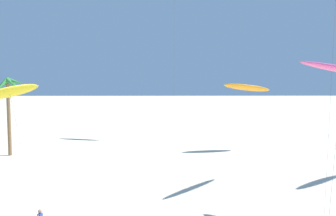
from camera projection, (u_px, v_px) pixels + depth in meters
name	position (u px, v px, depth m)	size (l,w,h in m)	color
palm_tree_3	(8.00, 93.00, 45.60)	(3.78, 3.72, 8.76)	olive
flying_kite_2	(247.00, 88.00, 48.16)	(5.86, 8.33, 8.33)	orange
flying_kite_7	(10.00, 92.00, 35.32)	(4.72, 4.93, 8.74)	yellow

